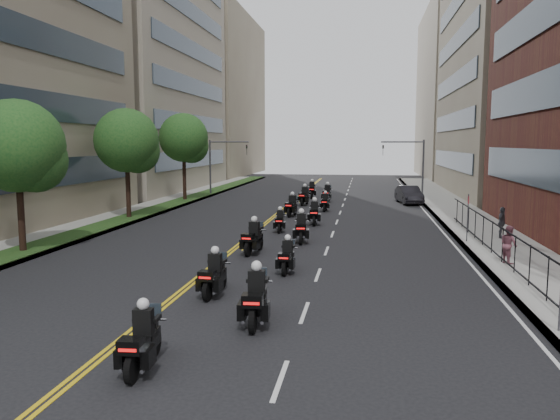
# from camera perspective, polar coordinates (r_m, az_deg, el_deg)

# --- Properties ---
(ground) EXTENTS (160.00, 160.00, 0.00)m
(ground) POSITION_cam_1_polar(r_m,az_deg,el_deg) (13.71, -13.85, -16.04)
(ground) COLOR black
(ground) RESTS_ON ground
(sidewalk_right) EXTENTS (4.00, 90.00, 0.15)m
(sidewalk_right) POSITION_cam_1_polar(r_m,az_deg,el_deg) (37.64, 19.47, -1.38)
(sidewalk_right) COLOR gray
(sidewalk_right) RESTS_ON ground
(sidewalk_left) EXTENTS (4.00, 90.00, 0.15)m
(sidewalk_left) POSITION_cam_1_polar(r_m,az_deg,el_deg) (40.70, -15.94, -0.63)
(sidewalk_left) COLOR gray
(sidewalk_left) RESTS_ON ground
(grass_strip) EXTENTS (2.00, 90.00, 0.04)m
(grass_strip) POSITION_cam_1_polar(r_m,az_deg,el_deg) (40.36, -14.91, -0.53)
(grass_strip) COLOR #163D16
(grass_strip) RESTS_ON sidewalk_left
(building_right_tan) EXTENTS (15.11, 28.00, 30.00)m
(building_right_tan) POSITION_cam_1_polar(r_m,az_deg,el_deg) (62.59, 24.92, 15.31)
(building_right_tan) COLOR gray
(building_right_tan) RESTS_ON ground
(building_right_far) EXTENTS (15.00, 28.00, 26.00)m
(building_right_far) POSITION_cam_1_polar(r_m,az_deg,el_deg) (91.43, 19.60, 11.47)
(building_right_far) COLOR #A69B86
(building_right_far) RESTS_ON ground
(building_left_mid) EXTENTS (16.11, 28.00, 34.00)m
(building_left_mid) POSITION_cam_1_polar(r_m,az_deg,el_deg) (66.45, -15.98, 16.91)
(building_left_mid) COLOR #A69B86
(building_left_mid) RESTS_ON ground
(building_left_far) EXTENTS (16.00, 28.00, 26.00)m
(building_left_far) POSITION_cam_1_polar(r_m,az_deg,el_deg) (93.89, -8.08, 11.68)
(building_left_far) COLOR gray
(building_left_far) RESTS_ON ground
(iron_fence) EXTENTS (0.05, 28.00, 1.50)m
(iron_fence) POSITION_cam_1_polar(r_m,az_deg,el_deg) (24.75, 22.76, -3.80)
(iron_fence) COLOR black
(iron_fence) RESTS_ON sidewalk_right
(street_trees) EXTENTS (4.40, 38.40, 7.98)m
(street_trees) POSITION_cam_1_polar(r_m,az_deg,el_deg) (34.20, -19.26, 6.33)
(street_trees) COLOR #301C15
(street_trees) RESTS_ON ground
(traffic_signal_right) EXTENTS (4.09, 0.20, 5.60)m
(traffic_signal_right) POSITION_cam_1_polar(r_m,az_deg,el_deg) (53.82, 13.72, 5.12)
(traffic_signal_right) COLOR #3F3F44
(traffic_signal_right) RESTS_ON ground
(traffic_signal_left) EXTENTS (4.09, 0.20, 5.60)m
(traffic_signal_left) POSITION_cam_1_polar(r_m,az_deg,el_deg) (55.56, -6.37, 5.33)
(traffic_signal_left) COLOR #3F3F44
(traffic_signal_left) RESTS_ON ground
(motorcycle_0) EXTENTS (0.59, 2.32, 1.71)m
(motorcycle_0) POSITION_cam_1_polar(r_m,az_deg,el_deg) (13.55, -14.20, -13.27)
(motorcycle_0) COLOR black
(motorcycle_0) RESTS_ON ground
(motorcycle_1) EXTENTS (0.66, 2.55, 1.88)m
(motorcycle_1) POSITION_cam_1_polar(r_m,az_deg,el_deg) (16.26, -2.52, -9.34)
(motorcycle_1) COLOR black
(motorcycle_1) RESTS_ON ground
(motorcycle_2) EXTENTS (0.57, 2.35, 1.74)m
(motorcycle_2) POSITION_cam_1_polar(r_m,az_deg,el_deg) (19.35, -6.90, -6.89)
(motorcycle_2) COLOR black
(motorcycle_2) RESTS_ON ground
(motorcycle_3) EXTENTS (0.50, 2.13, 1.57)m
(motorcycle_3) POSITION_cam_1_polar(r_m,az_deg,el_deg) (22.54, 0.75, -5.01)
(motorcycle_3) COLOR black
(motorcycle_3) RESTS_ON ground
(motorcycle_4) EXTENTS (0.74, 2.45, 1.81)m
(motorcycle_4) POSITION_cam_1_polar(r_m,az_deg,el_deg) (26.35, -2.80, -3.04)
(motorcycle_4) COLOR black
(motorcycle_4) RESTS_ON ground
(motorcycle_5) EXTENTS (0.67, 2.48, 1.83)m
(motorcycle_5) POSITION_cam_1_polar(r_m,az_deg,el_deg) (29.28, 2.23, -2.00)
(motorcycle_5) COLOR black
(motorcycle_5) RESTS_ON ground
(motorcycle_6) EXTENTS (0.54, 2.06, 1.52)m
(motorcycle_6) POSITION_cam_1_polar(r_m,az_deg,el_deg) (32.77, -0.00, -1.24)
(motorcycle_6) COLOR black
(motorcycle_6) RESTS_ON ground
(motorcycle_7) EXTENTS (0.59, 2.43, 1.79)m
(motorcycle_7) POSITION_cam_1_polar(r_m,az_deg,el_deg) (35.64, 3.62, -0.41)
(motorcycle_7) COLOR black
(motorcycle_7) RESTS_ON ground
(motorcycle_8) EXTENTS (0.71, 2.41, 1.78)m
(motorcycle_8) POSITION_cam_1_polar(r_m,az_deg,el_deg) (39.67, 1.25, 0.36)
(motorcycle_8) COLOR black
(motorcycle_8) RESTS_ON ground
(motorcycle_9) EXTENTS (0.50, 2.16, 1.59)m
(motorcycle_9) POSITION_cam_1_polar(r_m,az_deg,el_deg) (42.83, 4.75, 0.73)
(motorcycle_9) COLOR black
(motorcycle_9) RESTS_ON ground
(motorcycle_10) EXTENTS (0.72, 2.49, 1.84)m
(motorcycle_10) POSITION_cam_1_polar(r_m,az_deg,el_deg) (46.71, 2.57, 1.40)
(motorcycle_10) COLOR black
(motorcycle_10) RESTS_ON ground
(motorcycle_11) EXTENTS (0.65, 2.45, 1.81)m
(motorcycle_11) POSITION_cam_1_polar(r_m,az_deg,el_deg) (49.37, 4.96, 1.67)
(motorcycle_11) COLOR black
(motorcycle_11) RESTS_ON ground
(motorcycle_12) EXTENTS (0.61, 2.50, 1.84)m
(motorcycle_12) POSITION_cam_1_polar(r_m,az_deg,el_deg) (52.79, 3.35, 2.05)
(motorcycle_12) COLOR black
(motorcycle_12) RESTS_ON ground
(parked_sedan) EXTENTS (2.33, 4.88, 1.55)m
(parked_sedan) POSITION_cam_1_polar(r_m,az_deg,el_deg) (49.25, 13.33, 1.56)
(parked_sedan) COLOR black
(parked_sedan) RESTS_ON ground
(pedestrian_b) EXTENTS (0.86, 0.97, 1.65)m
(pedestrian_b) POSITION_cam_1_polar(r_m,az_deg,el_deg) (25.53, 22.79, -3.33)
(pedestrian_b) COLOR #7D4451
(pedestrian_b) RESTS_ON sidewalk_right
(pedestrian_c) EXTENTS (0.79, 1.08, 1.70)m
(pedestrian_c) POSITION_cam_1_polar(r_m,az_deg,el_deg) (32.03, 22.16, -1.24)
(pedestrian_c) COLOR #47484F
(pedestrian_c) RESTS_ON sidewalk_right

